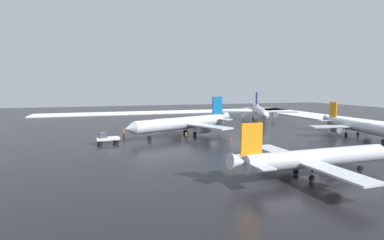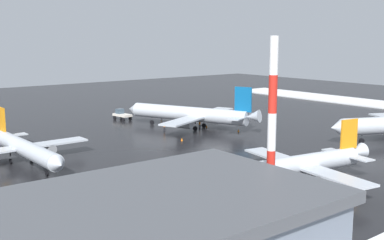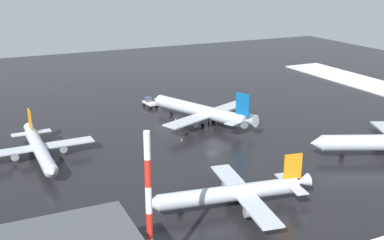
% 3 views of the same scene
% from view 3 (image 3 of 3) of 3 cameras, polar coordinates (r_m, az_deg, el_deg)
% --- Properties ---
extents(ground_plane, '(240.00, 240.00, 0.00)m').
position_cam_3_polar(ground_plane, '(98.85, 2.48, -2.68)').
color(ground_plane, black).
extents(airplane_foreground_jet, '(24.78, 29.23, 9.12)m').
position_cam_3_polar(airplane_foreground_jet, '(109.51, 1.19, 1.05)').
color(airplane_foreground_jet, silver).
rests_on(airplane_foreground_jet, ground_plane).
extents(airplane_far_rear, '(20.76, 25.09, 7.46)m').
position_cam_3_polar(airplane_far_rear, '(92.93, -17.65, -3.27)').
color(airplane_far_rear, silver).
rests_on(airplane_far_rear, ground_plane).
extents(airplane_parked_portside, '(25.72, 21.46, 7.65)m').
position_cam_3_polar(airplane_parked_portside, '(72.08, 4.95, -8.62)').
color(airplane_parked_portside, silver).
rests_on(airplane_parked_portside, ground_plane).
extents(pushback_tug, '(2.79, 4.84, 2.50)m').
position_cam_3_polar(pushback_tug, '(123.75, -5.05, 2.11)').
color(pushback_tug, silver).
rests_on(pushback_tug, ground_plane).
extents(ground_crew_by_nose_gear, '(0.36, 0.36, 1.71)m').
position_cam_3_polar(ground_crew_by_nose_gear, '(123.15, -0.83, 1.95)').
color(ground_crew_by_nose_gear, black).
rests_on(ground_crew_by_nose_gear, ground_plane).
extents(ground_crew_beside_wing, '(0.36, 0.36, 1.71)m').
position_cam_3_polar(ground_crew_beside_wing, '(109.69, 2.00, -0.05)').
color(ground_crew_beside_wing, black).
rests_on(ground_crew_beside_wing, ground_plane).
extents(ground_crew_mid_apron, '(0.36, 0.36, 1.71)m').
position_cam_3_polar(ground_crew_mid_apron, '(108.78, -1.94, -0.20)').
color(ground_crew_mid_apron, black).
rests_on(ground_crew_mid_apron, ground_plane).
extents(antenna_mast, '(0.70, 0.70, 18.56)m').
position_cam_3_polar(antenna_mast, '(52.61, -5.11, -10.91)').
color(antenna_mast, red).
rests_on(antenna_mast, ground_plane).
extents(traffic_cone_near_nose, '(0.36, 0.36, 0.55)m').
position_cam_3_polar(traffic_cone_near_nose, '(105.47, 5.71, -1.26)').
color(traffic_cone_near_nose, orange).
rests_on(traffic_cone_near_nose, ground_plane).
extents(traffic_cone_mid_line, '(0.36, 0.36, 0.55)m').
position_cam_3_polar(traffic_cone_mid_line, '(110.59, 2.83, -0.29)').
color(traffic_cone_mid_line, orange).
rests_on(traffic_cone_mid_line, ground_plane).
extents(traffic_cone_wingtip_side, '(0.36, 0.36, 0.55)m').
position_cam_3_polar(traffic_cone_wingtip_side, '(99.63, -1.25, -2.33)').
color(traffic_cone_wingtip_side, orange).
rests_on(traffic_cone_wingtip_side, ground_plane).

